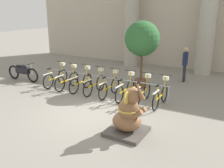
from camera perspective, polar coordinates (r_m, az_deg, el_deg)
ground_plane at (r=8.82m, az=-3.85°, el=-6.74°), size 60.00×60.00×0.00m
building_facade at (r=15.98m, az=13.57°, el=14.55°), size 20.00×0.20×6.00m
column_left at (r=15.84m, az=4.51°, el=13.57°), size 1.12×1.12×5.16m
column_right at (r=14.54m, az=20.89°, el=12.25°), size 1.12×1.12×5.16m
bike_rack at (r=10.58m, az=-1.93°, el=1.03°), size 5.75×0.05×0.77m
bicycle_0 at (r=12.07m, az=-12.65°, el=1.53°), size 0.48×1.69×1.11m
bicycle_1 at (r=11.55m, az=-10.13°, el=1.00°), size 0.48×1.69×1.11m
bicycle_2 at (r=11.15m, az=-7.04°, el=0.56°), size 0.48×1.69×1.11m
bicycle_3 at (r=10.73m, az=-3.94°, el=-0.01°), size 0.48×1.69×1.11m
bicycle_4 at (r=10.36m, az=-0.53°, el=-0.58°), size 0.48×1.69×1.11m
bicycle_5 at (r=10.03m, az=3.12°, el=-1.20°), size 0.48×1.69×1.11m
bicycle_6 at (r=9.75m, az=7.00°, el=-1.85°), size 0.48×1.69×1.11m
bicycle_7 at (r=9.50m, az=11.06°, el=-2.55°), size 0.48×1.69×1.11m
elephant_statue at (r=7.25m, az=3.74°, el=-7.21°), size 1.12×1.12×1.68m
motorcycle at (r=13.38m, az=-19.69°, el=2.68°), size 2.08×0.55×0.96m
person_pedestrian at (r=12.81m, az=16.39°, el=5.00°), size 0.23×0.47×1.73m
potted_tree at (r=11.32m, az=6.89°, el=9.93°), size 1.56×1.56×3.03m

